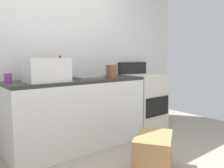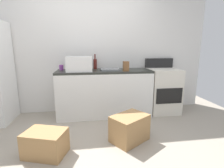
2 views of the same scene
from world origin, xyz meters
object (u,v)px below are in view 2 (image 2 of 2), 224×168
at_px(stove_oven, 162,90).
at_px(microwave, 79,64).
at_px(cardboard_box_small, 130,128).
at_px(cardboard_box_large, 45,143).
at_px(coffee_mug, 61,67).
at_px(knife_block, 126,66).
at_px(wine_bottle, 95,64).

height_order(stove_oven, microwave, microwave).
xyz_separation_m(microwave, cardboard_box_small, (0.72, -0.96, -0.84)).
bearing_deg(cardboard_box_large, microwave, 70.63).
distance_m(coffee_mug, knife_block, 1.25).
xyz_separation_m(wine_bottle, cardboard_box_large, (-0.70, -1.43, -0.85)).
bearing_deg(microwave, coffee_mug, 147.50).
height_order(microwave, cardboard_box_large, microwave).
bearing_deg(microwave, wine_bottle, 43.27).
bearing_deg(cardboard_box_large, cardboard_box_small, 9.07).
distance_m(wine_bottle, cardboard_box_large, 1.80).
distance_m(knife_block, cardboard_box_large, 1.83).
relative_size(microwave, cardboard_box_small, 0.90).
bearing_deg(coffee_mug, microwave, -32.50).
bearing_deg(microwave, stove_oven, 3.29).
bearing_deg(knife_block, coffee_mug, 164.65).
bearing_deg(cardboard_box_small, knife_block, 81.51).
relative_size(stove_oven, cardboard_box_small, 2.16).
bearing_deg(stove_oven, coffee_mug, 176.37).
relative_size(wine_bottle, knife_block, 1.67).
xyz_separation_m(knife_block, cardboard_box_small, (-0.13, -0.86, -0.80)).
height_order(stove_oven, coffee_mug, stove_oven).
relative_size(stove_oven, knife_block, 6.11).
bearing_deg(microwave, cardboard_box_large, -109.37).
height_order(coffee_mug, cardboard_box_small, coffee_mug).
xyz_separation_m(coffee_mug, cardboard_box_small, (1.07, -1.19, -0.76)).
distance_m(stove_oven, microwave, 1.78).
relative_size(microwave, cardboard_box_large, 0.94).
bearing_deg(wine_bottle, microwave, -136.73).
bearing_deg(wine_bottle, coffee_mug, -174.98).
height_order(stove_oven, cardboard_box_small, stove_oven).
bearing_deg(wine_bottle, knife_block, -35.34).
relative_size(stove_oven, coffee_mug, 11.00).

